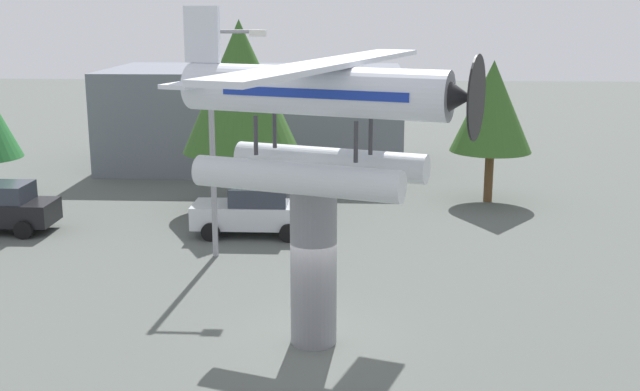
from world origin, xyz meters
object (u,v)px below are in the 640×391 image
display_pedestal (314,265)px  streetlight_primary (218,126)px  storefront_building (256,117)px  tree_east (240,87)px  tree_center_back (492,107)px  car_mid_silver (254,210)px  floatplane_monument (319,113)px

display_pedestal → streetlight_primary: bearing=117.1°
streetlight_primary → storefront_building: (-0.88, 15.44, -1.80)m
display_pedestal → tree_east: size_ratio=0.52×
streetlight_primary → tree_center_back: bearing=39.2°
storefront_building → tree_east: bearing=-86.0°
tree_east → tree_center_back: 10.17m
streetlight_primary → tree_center_back: size_ratio=1.25×
tree_east → tree_center_back: size_ratio=1.28×
streetlight_primary → tree_center_back: 12.56m
display_pedestal → car_mid_silver: size_ratio=0.92×
streetlight_primary → display_pedestal: bearing=-62.9°
car_mid_silver → streetlight_primary: streetlight_primary is taller
floatplane_monument → storefront_building: floatplane_monument is taller
floatplane_monument → storefront_building: (-4.36, 22.04, -3.11)m
streetlight_primary → tree_east: tree_east is taller
storefront_building → tree_center_back: tree_center_back is taller
storefront_building → tree_center_back: size_ratio=2.52×
display_pedestal → floatplane_monument: floatplane_monument is taller
display_pedestal → floatplane_monument: bearing=-19.1°
floatplane_monument → storefront_building: bearing=120.2°
streetlight_primary → storefront_building: bearing=93.3°
display_pedestal → car_mid_silver: bearing=106.1°
floatplane_monument → car_mid_silver: size_ratio=2.43×
car_mid_silver → storefront_building: storefront_building is taller
display_pedestal → storefront_building: size_ratio=0.27×
storefront_building → tree_east: (0.65, -9.31, 2.43)m
display_pedestal → floatplane_monument: (0.12, -0.04, 3.61)m
tree_center_back → streetlight_primary: bearing=-140.8°
floatplane_monument → tree_center_back: 15.91m
tree_east → streetlight_primary: bearing=-87.9°
floatplane_monument → tree_east: size_ratio=1.37×
car_mid_silver → storefront_building: size_ratio=0.29×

